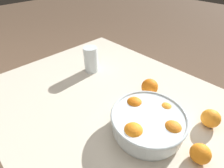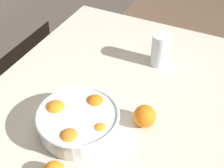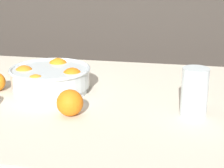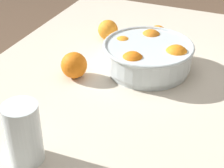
{
  "view_description": "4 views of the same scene",
  "coord_description": "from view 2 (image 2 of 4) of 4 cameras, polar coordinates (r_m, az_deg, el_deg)",
  "views": [
    {
      "loc": [
        -0.36,
        0.43,
        1.29
      ],
      "look_at": [
        0.13,
        -0.04,
        0.77
      ],
      "focal_mm": 28.0,
      "sensor_mm": 36.0,
      "label": 1
    },
    {
      "loc": [
        -0.75,
        -0.41,
        1.58
      ],
      "look_at": [
        0.09,
        -0.01,
        0.77
      ],
      "focal_mm": 50.0,
      "sensor_mm": 36.0,
      "label": 2
    },
    {
      "loc": [
        0.33,
        -1.2,
        1.16
      ],
      "look_at": [
        0.1,
        -0.02,
        0.76
      ],
      "focal_mm": 60.0,
      "sensor_mm": 36.0,
      "label": 3
    },
    {
      "loc": [
        0.89,
        0.33,
        1.32
      ],
      "look_at": [
        0.1,
        -0.01,
        0.78
      ],
      "focal_mm": 60.0,
      "sensor_mm": 36.0,
      "label": 4
    }
  ],
  "objects": [
    {
      "name": "dining_table",
      "position": [
        1.26,
        -1.9,
        -6.6
      ],
      "size": [
        1.44,
        0.98,
        0.71
      ],
      "color": "beige",
      "rests_on": "ground_plane"
    },
    {
      "name": "orange_loose_aside",
      "position": [
        1.14,
        6.06,
        -5.71
      ],
      "size": [
        0.08,
        0.08,
        0.08
      ],
      "primitive_type": "sphere",
      "color": "orange",
      "rests_on": "dining_table"
    },
    {
      "name": "fruit_bowl",
      "position": [
        1.11,
        -6.16,
        -6.84
      ],
      "size": [
        0.29,
        0.29,
        0.1
      ],
      "color": "silver",
      "rests_on": "dining_table"
    },
    {
      "name": "juice_glass",
      "position": [
        1.41,
        8.78,
        5.94
      ],
      "size": [
        0.08,
        0.08,
        0.15
      ],
      "color": "#F4A314",
      "rests_on": "dining_table"
    }
  ]
}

